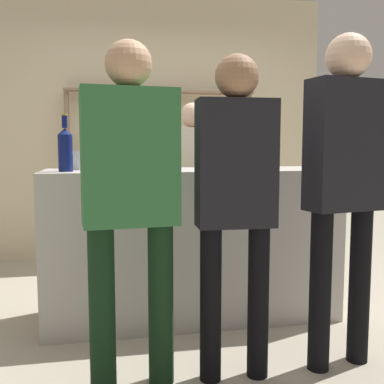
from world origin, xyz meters
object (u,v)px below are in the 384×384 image
(counter_bottle_4, at_px, (152,148))
(cork_jar, at_px, (81,160))
(counter_bottle_0, at_px, (104,150))
(counter_bottle_5, at_px, (147,150))
(counter_bottle_3, at_px, (273,149))
(customer_center, at_px, (236,190))
(customer_right, at_px, (344,172))
(customer_left, at_px, (130,189))
(counter_bottle_1, at_px, (166,151))
(wine_glass, at_px, (256,150))
(ice_bucket, at_px, (245,151))
(server_behind_counter, at_px, (193,180))
(counter_bottle_2, at_px, (65,149))

(counter_bottle_4, distance_m, cork_jar, 0.53)
(counter_bottle_0, distance_m, counter_bottle_5, 0.30)
(counter_bottle_3, relative_size, customer_center, 0.22)
(cork_jar, bearing_deg, counter_bottle_3, -1.46)
(customer_right, bearing_deg, cork_jar, 45.45)
(customer_left, bearing_deg, counter_bottle_1, -23.06)
(wine_glass, relative_size, cork_jar, 1.37)
(ice_bucket, xyz_separation_m, customer_right, (0.24, -0.96, -0.09))
(counter_bottle_4, relative_size, customer_right, 0.22)
(cork_jar, relative_size, customer_center, 0.08)
(counter_bottle_4, bearing_deg, cork_jar, 149.85)
(customer_right, bearing_deg, counter_bottle_4, 43.61)
(counter_bottle_5, xyz_separation_m, wine_glass, (0.74, -0.14, -0.00))
(counter_bottle_1, distance_m, counter_bottle_4, 0.29)
(counter_bottle_3, xyz_separation_m, server_behind_counter, (-0.47, 0.62, -0.26))
(wine_glass, height_order, cork_jar, wine_glass)
(counter_bottle_4, height_order, cork_jar, counter_bottle_4)
(server_behind_counter, bearing_deg, ice_bucket, 23.13)
(ice_bucket, distance_m, customer_center, 1.07)
(counter_bottle_4, relative_size, wine_glass, 2.18)
(counter_bottle_5, relative_size, cork_jar, 2.64)
(counter_bottle_2, distance_m, counter_bottle_4, 0.54)
(counter_bottle_3, relative_size, cork_jar, 2.82)
(counter_bottle_3, xyz_separation_m, cork_jar, (-1.35, 0.03, -0.07))
(counter_bottle_3, xyz_separation_m, counter_bottle_5, (-0.91, 0.02, -0.00))
(counter_bottle_3, height_order, wine_glass, counter_bottle_3)
(counter_bottle_5, relative_size, customer_center, 0.21)
(server_behind_counter, height_order, customer_left, customer_left)
(customer_right, relative_size, server_behind_counter, 1.14)
(counter_bottle_2, bearing_deg, counter_bottle_5, 19.59)
(counter_bottle_5, height_order, cork_jar, counter_bottle_5)
(counter_bottle_1, xyz_separation_m, customer_right, (0.82, -0.95, -0.10))
(counter_bottle_3, distance_m, customer_left, 1.43)
(server_behind_counter, bearing_deg, cork_jar, -59.47)
(counter_bottle_0, xyz_separation_m, counter_bottle_1, (0.43, -0.07, -0.01))
(counter_bottle_0, distance_m, server_behind_counter, 0.92)
(counter_bottle_4, xyz_separation_m, server_behind_counter, (0.42, 0.85, -0.27))
(cork_jar, bearing_deg, counter_bottle_1, 0.06)
(counter_bottle_0, xyz_separation_m, counter_bottle_2, (-0.24, -0.27, 0.01))
(counter_bottle_3, bearing_deg, ice_bucket, 165.79)
(counter_bottle_4, bearing_deg, customer_left, -104.08)
(customer_left, bearing_deg, counter_bottle_3, -54.66)
(counter_bottle_0, height_order, ice_bucket, counter_bottle_0)
(counter_bottle_4, height_order, customer_right, customer_right)
(counter_bottle_2, height_order, customer_center, customer_center)
(cork_jar, bearing_deg, server_behind_counter, 33.59)
(counter_bottle_0, xyz_separation_m, counter_bottle_3, (1.19, -0.10, 0.00))
(counter_bottle_0, distance_m, counter_bottle_3, 1.20)
(wine_glass, height_order, customer_left, customer_left)
(customer_right, bearing_deg, ice_bucket, 3.64)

